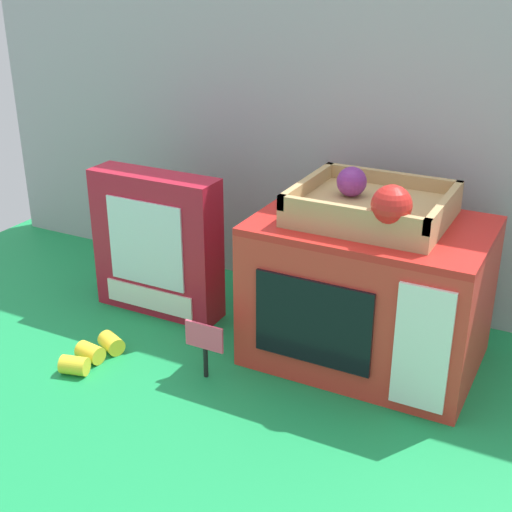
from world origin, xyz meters
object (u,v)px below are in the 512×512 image
Objects in this scene: cookie_set_box at (157,244)px; food_groups_crate at (373,206)px; toy_microwave at (368,292)px; price_sign at (205,342)px; loose_toy_banana at (92,354)px.

food_groups_crate is at bearing 3.07° from cookie_set_box.
food_groups_crate is at bearing 120.53° from toy_microwave.
price_sign is at bearing -39.09° from cookie_set_box.
price_sign is at bearing 14.14° from loose_toy_banana.
price_sign is (-0.21, -0.19, -0.21)m from food_groups_crate.
toy_microwave is 1.36× the size of cookie_set_box.
cookie_set_box is at bearing -176.93° from food_groups_crate.
food_groups_crate reaches higher than cookie_set_box.
cookie_set_box reaches higher than toy_microwave.
cookie_set_box is (-0.42, -0.02, 0.01)m from toy_microwave.
loose_toy_banana is at bearing -88.12° from cookie_set_box.
cookie_set_box is at bearing 140.91° from price_sign.
cookie_set_box reaches higher than price_sign.
food_groups_crate is 1.84× the size of loose_toy_banana.
price_sign is 0.21m from loose_toy_banana.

